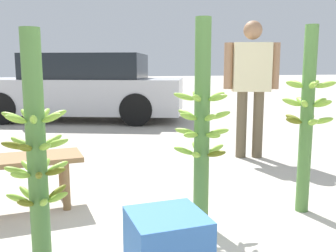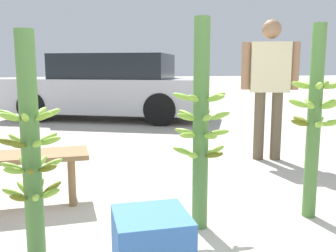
{
  "view_description": "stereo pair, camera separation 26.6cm",
  "coord_description": "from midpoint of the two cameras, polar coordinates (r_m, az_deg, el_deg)",
  "views": [
    {
      "loc": [
        -0.97,
        -2.02,
        1.13
      ],
      "look_at": [
        -0.09,
        0.46,
        0.71
      ],
      "focal_mm": 40.0,
      "sensor_mm": 36.0,
      "label": 1
    },
    {
      "loc": [
        -0.72,
        -2.09,
        1.13
      ],
      "look_at": [
        -0.09,
        0.46,
        0.71
      ],
      "focal_mm": 40.0,
      "sensor_mm": 36.0,
      "label": 2
    }
  ],
  "objects": [
    {
      "name": "banana_stalk_left",
      "position": [
        2.23,
        -22.68,
        -3.84
      ],
      "size": [
        0.36,
        0.36,
        1.33
      ],
      "color": "#4C7A38",
      "rests_on": "ground_plane"
    },
    {
      "name": "banana_stalk_right",
      "position": [
        2.99,
        18.05,
        1.34
      ],
      "size": [
        0.39,
        0.38,
        1.44
      ],
      "color": "#4C7A38",
      "rests_on": "ground_plane"
    },
    {
      "name": "ground_plane",
      "position": [
        2.49,
        2.66,
        -17.91
      ],
      "size": [
        80.0,
        80.0,
        0.0
      ],
      "primitive_type": "plane",
      "color": "#B2AA9E"
    },
    {
      "name": "produce_crate",
      "position": [
        2.05,
        -4.06,
        -18.27
      ],
      "size": [
        0.38,
        0.38,
        0.38
      ],
      "color": "#386BB2",
      "rests_on": "ground_plane"
    },
    {
      "name": "banana_stalk_center",
      "position": [
        2.57,
        2.26,
        0.09
      ],
      "size": [
        0.4,
        0.4,
        1.45
      ],
      "color": "#4C7A38",
      "rests_on": "ground_plane"
    },
    {
      "name": "parked_car",
      "position": [
        8.23,
        -13.87,
        5.61
      ],
      "size": [
        4.62,
        3.31,
        1.39
      ],
      "rotation": [
        0.0,
        0.0,
        1.15
      ],
      "color": "#B7B7BC",
      "rests_on": "ground_plane"
    },
    {
      "name": "vendor_person",
      "position": [
        4.68,
        10.99,
        7.18
      ],
      "size": [
        0.67,
        0.35,
        1.67
      ],
      "rotation": [
        0.0,
        0.0,
        2.79
      ],
      "color": "brown",
      "rests_on": "ground_plane"
    }
  ]
}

